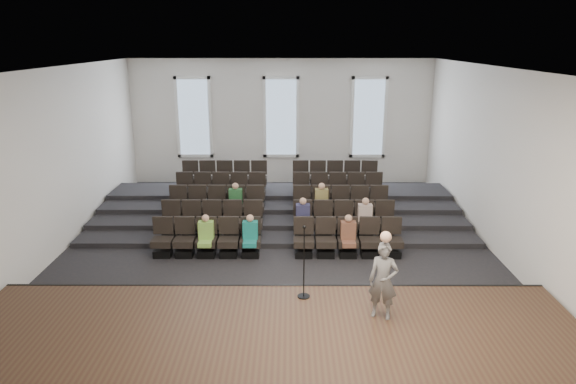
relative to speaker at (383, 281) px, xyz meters
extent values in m
plane|color=black|center=(-2.13, 4.65, -1.27)|extent=(14.00, 14.00, 0.00)
cube|color=white|center=(-2.13, 4.65, 3.74)|extent=(12.00, 14.00, 0.02)
cube|color=silver|center=(-2.13, 11.67, 1.23)|extent=(12.00, 0.04, 5.00)
cube|color=silver|center=(-2.13, -2.37, 1.23)|extent=(12.00, 0.04, 5.00)
cube|color=silver|center=(-8.15, 4.65, 1.23)|extent=(0.04, 14.00, 5.00)
cube|color=silver|center=(3.89, 4.65, 1.23)|extent=(0.04, 14.00, 5.00)
cube|color=#3E2C1A|center=(-2.13, -0.45, -1.02)|extent=(11.80, 3.60, 0.50)
cube|color=black|center=(-2.13, 1.32, -1.02)|extent=(11.80, 0.06, 0.52)
cube|color=black|center=(-2.13, 6.97, -1.19)|extent=(11.80, 4.80, 0.15)
cube|color=black|center=(-2.13, 7.50, -1.12)|extent=(11.80, 3.75, 0.30)
cube|color=black|center=(-2.13, 8.02, -1.04)|extent=(11.80, 2.70, 0.45)
cube|color=black|center=(-2.13, 8.55, -0.97)|extent=(11.80, 1.65, 0.60)
cube|color=black|center=(-5.26, 4.05, -1.17)|extent=(0.47, 0.43, 0.20)
cube|color=black|center=(-5.26, 4.05, -0.86)|extent=(0.55, 0.50, 0.19)
cube|color=black|center=(-5.26, 4.26, -0.45)|extent=(0.55, 0.08, 0.50)
cube|color=black|center=(-4.66, 4.05, -1.17)|extent=(0.47, 0.43, 0.20)
cube|color=black|center=(-4.66, 4.05, -0.86)|extent=(0.55, 0.50, 0.19)
cube|color=black|center=(-4.66, 4.26, -0.45)|extent=(0.55, 0.08, 0.50)
cube|color=black|center=(-4.06, 4.05, -1.17)|extent=(0.47, 0.43, 0.20)
cube|color=black|center=(-4.06, 4.05, -0.86)|extent=(0.55, 0.50, 0.19)
cube|color=black|center=(-4.06, 4.26, -0.45)|extent=(0.55, 0.08, 0.50)
cube|color=black|center=(-3.46, 4.05, -1.17)|extent=(0.47, 0.43, 0.20)
cube|color=black|center=(-3.46, 4.05, -0.86)|extent=(0.55, 0.50, 0.19)
cube|color=black|center=(-3.46, 4.26, -0.45)|extent=(0.55, 0.08, 0.50)
cube|color=black|center=(-2.86, 4.05, -1.17)|extent=(0.47, 0.43, 0.20)
cube|color=black|center=(-2.86, 4.05, -0.86)|extent=(0.55, 0.50, 0.19)
cube|color=black|center=(-2.86, 4.26, -0.45)|extent=(0.55, 0.08, 0.50)
cube|color=black|center=(-1.41, 4.05, -1.17)|extent=(0.47, 0.43, 0.20)
cube|color=black|center=(-1.41, 4.05, -0.86)|extent=(0.55, 0.50, 0.19)
cube|color=black|center=(-1.41, 4.26, -0.45)|extent=(0.55, 0.08, 0.50)
cube|color=black|center=(-0.81, 4.05, -1.17)|extent=(0.47, 0.43, 0.20)
cube|color=black|center=(-0.81, 4.05, -0.86)|extent=(0.55, 0.50, 0.19)
cube|color=black|center=(-0.81, 4.26, -0.45)|extent=(0.55, 0.08, 0.50)
cube|color=black|center=(-0.21, 4.05, -1.17)|extent=(0.47, 0.43, 0.20)
cube|color=black|center=(-0.21, 4.05, -0.86)|extent=(0.55, 0.50, 0.19)
cube|color=black|center=(-0.21, 4.26, -0.45)|extent=(0.55, 0.08, 0.50)
cube|color=black|center=(0.39, 4.05, -1.17)|extent=(0.47, 0.43, 0.20)
cube|color=black|center=(0.39, 4.05, -0.86)|extent=(0.55, 0.50, 0.19)
cube|color=black|center=(0.39, 4.26, -0.45)|extent=(0.55, 0.08, 0.50)
cube|color=black|center=(0.99, 4.05, -1.17)|extent=(0.47, 0.43, 0.20)
cube|color=black|center=(0.99, 4.05, -0.86)|extent=(0.55, 0.50, 0.19)
cube|color=black|center=(0.99, 4.26, -0.45)|extent=(0.55, 0.08, 0.50)
cube|color=black|center=(-5.26, 5.10, -1.02)|extent=(0.47, 0.43, 0.20)
cube|color=black|center=(-5.26, 5.10, -0.71)|extent=(0.55, 0.50, 0.19)
cube|color=black|center=(-5.26, 5.31, -0.30)|extent=(0.55, 0.08, 0.50)
cube|color=black|center=(-4.66, 5.10, -1.02)|extent=(0.47, 0.43, 0.20)
cube|color=black|center=(-4.66, 5.10, -0.71)|extent=(0.55, 0.50, 0.19)
cube|color=black|center=(-4.66, 5.31, -0.30)|extent=(0.55, 0.08, 0.50)
cube|color=black|center=(-4.06, 5.10, -1.02)|extent=(0.47, 0.43, 0.20)
cube|color=black|center=(-4.06, 5.10, -0.71)|extent=(0.55, 0.50, 0.19)
cube|color=black|center=(-4.06, 5.31, -0.30)|extent=(0.55, 0.08, 0.50)
cube|color=black|center=(-3.46, 5.10, -1.02)|extent=(0.47, 0.43, 0.20)
cube|color=black|center=(-3.46, 5.10, -0.71)|extent=(0.55, 0.50, 0.19)
cube|color=black|center=(-3.46, 5.31, -0.30)|extent=(0.55, 0.08, 0.50)
cube|color=black|center=(-2.86, 5.10, -1.02)|extent=(0.47, 0.43, 0.20)
cube|color=black|center=(-2.86, 5.10, -0.71)|extent=(0.55, 0.50, 0.19)
cube|color=black|center=(-2.86, 5.31, -0.30)|extent=(0.55, 0.08, 0.50)
cube|color=black|center=(-1.41, 5.10, -1.02)|extent=(0.47, 0.43, 0.20)
cube|color=black|center=(-1.41, 5.10, -0.71)|extent=(0.55, 0.50, 0.19)
cube|color=black|center=(-1.41, 5.31, -0.30)|extent=(0.55, 0.08, 0.50)
cube|color=black|center=(-0.81, 5.10, -1.02)|extent=(0.47, 0.43, 0.20)
cube|color=black|center=(-0.81, 5.10, -0.71)|extent=(0.55, 0.50, 0.19)
cube|color=black|center=(-0.81, 5.31, -0.30)|extent=(0.55, 0.08, 0.50)
cube|color=black|center=(-0.21, 5.10, -1.02)|extent=(0.47, 0.43, 0.20)
cube|color=black|center=(-0.21, 5.10, -0.71)|extent=(0.55, 0.50, 0.19)
cube|color=black|center=(-0.21, 5.31, -0.30)|extent=(0.55, 0.08, 0.50)
cube|color=black|center=(0.39, 5.10, -1.02)|extent=(0.47, 0.43, 0.20)
cube|color=black|center=(0.39, 5.10, -0.71)|extent=(0.55, 0.50, 0.19)
cube|color=black|center=(0.39, 5.31, -0.30)|extent=(0.55, 0.08, 0.50)
cube|color=black|center=(0.99, 5.10, -1.02)|extent=(0.47, 0.43, 0.20)
cube|color=black|center=(0.99, 5.10, -0.71)|extent=(0.55, 0.50, 0.19)
cube|color=black|center=(0.99, 5.31, -0.30)|extent=(0.55, 0.08, 0.50)
cube|color=black|center=(-5.26, 6.15, -0.87)|extent=(0.47, 0.42, 0.20)
cube|color=black|center=(-5.26, 6.15, -0.56)|extent=(0.55, 0.50, 0.19)
cube|color=black|center=(-5.26, 6.36, -0.15)|extent=(0.55, 0.08, 0.50)
cube|color=black|center=(-4.66, 6.15, -0.87)|extent=(0.47, 0.42, 0.20)
cube|color=black|center=(-4.66, 6.15, -0.56)|extent=(0.55, 0.50, 0.19)
cube|color=black|center=(-4.66, 6.36, -0.15)|extent=(0.55, 0.08, 0.50)
cube|color=black|center=(-4.06, 6.15, -0.87)|extent=(0.47, 0.42, 0.20)
cube|color=black|center=(-4.06, 6.15, -0.56)|extent=(0.55, 0.50, 0.19)
cube|color=black|center=(-4.06, 6.36, -0.15)|extent=(0.55, 0.08, 0.50)
cube|color=black|center=(-3.46, 6.15, -0.87)|extent=(0.47, 0.42, 0.20)
cube|color=black|center=(-3.46, 6.15, -0.56)|extent=(0.55, 0.50, 0.19)
cube|color=black|center=(-3.46, 6.36, -0.15)|extent=(0.55, 0.08, 0.50)
cube|color=black|center=(-2.86, 6.15, -0.87)|extent=(0.47, 0.42, 0.20)
cube|color=black|center=(-2.86, 6.15, -0.56)|extent=(0.55, 0.50, 0.19)
cube|color=black|center=(-2.86, 6.36, -0.15)|extent=(0.55, 0.08, 0.50)
cube|color=black|center=(-1.41, 6.15, -0.87)|extent=(0.47, 0.42, 0.20)
cube|color=black|center=(-1.41, 6.15, -0.56)|extent=(0.55, 0.50, 0.19)
cube|color=black|center=(-1.41, 6.36, -0.15)|extent=(0.55, 0.08, 0.50)
cube|color=black|center=(-0.81, 6.15, -0.87)|extent=(0.47, 0.42, 0.20)
cube|color=black|center=(-0.81, 6.15, -0.56)|extent=(0.55, 0.50, 0.19)
cube|color=black|center=(-0.81, 6.36, -0.15)|extent=(0.55, 0.08, 0.50)
cube|color=black|center=(-0.21, 6.15, -0.87)|extent=(0.47, 0.42, 0.20)
cube|color=black|center=(-0.21, 6.15, -0.56)|extent=(0.55, 0.50, 0.19)
cube|color=black|center=(-0.21, 6.36, -0.15)|extent=(0.55, 0.08, 0.50)
cube|color=black|center=(0.39, 6.15, -0.87)|extent=(0.47, 0.42, 0.20)
cube|color=black|center=(0.39, 6.15, -0.56)|extent=(0.55, 0.50, 0.19)
cube|color=black|center=(0.39, 6.36, -0.15)|extent=(0.55, 0.08, 0.50)
cube|color=black|center=(0.99, 6.15, -0.87)|extent=(0.47, 0.42, 0.20)
cube|color=black|center=(0.99, 6.15, -0.56)|extent=(0.55, 0.50, 0.19)
cube|color=black|center=(0.99, 6.36, -0.15)|extent=(0.55, 0.08, 0.50)
cube|color=black|center=(-5.26, 7.20, -0.72)|extent=(0.47, 0.42, 0.20)
cube|color=black|center=(-5.26, 7.20, -0.41)|extent=(0.55, 0.50, 0.19)
cube|color=black|center=(-5.26, 7.41, 0.00)|extent=(0.55, 0.08, 0.50)
cube|color=black|center=(-4.66, 7.20, -0.72)|extent=(0.47, 0.42, 0.20)
cube|color=black|center=(-4.66, 7.20, -0.41)|extent=(0.55, 0.50, 0.19)
cube|color=black|center=(-4.66, 7.41, 0.00)|extent=(0.55, 0.08, 0.50)
cube|color=black|center=(-4.06, 7.20, -0.72)|extent=(0.47, 0.42, 0.20)
cube|color=black|center=(-4.06, 7.20, -0.41)|extent=(0.55, 0.50, 0.19)
cube|color=black|center=(-4.06, 7.41, 0.00)|extent=(0.55, 0.08, 0.50)
cube|color=black|center=(-3.46, 7.20, -0.72)|extent=(0.47, 0.42, 0.20)
cube|color=black|center=(-3.46, 7.20, -0.41)|extent=(0.55, 0.50, 0.19)
cube|color=black|center=(-3.46, 7.41, 0.00)|extent=(0.55, 0.08, 0.50)
cube|color=black|center=(-2.86, 7.20, -0.72)|extent=(0.47, 0.42, 0.20)
cube|color=black|center=(-2.86, 7.20, -0.41)|extent=(0.55, 0.50, 0.19)
cube|color=black|center=(-2.86, 7.41, 0.00)|extent=(0.55, 0.08, 0.50)
cube|color=black|center=(-1.41, 7.20, -0.72)|extent=(0.47, 0.42, 0.20)
cube|color=black|center=(-1.41, 7.20, -0.41)|extent=(0.55, 0.50, 0.19)
cube|color=black|center=(-1.41, 7.41, 0.00)|extent=(0.55, 0.08, 0.50)
cube|color=black|center=(-0.81, 7.20, -0.72)|extent=(0.47, 0.42, 0.20)
cube|color=black|center=(-0.81, 7.20, -0.41)|extent=(0.55, 0.50, 0.19)
cube|color=black|center=(-0.81, 7.41, 0.00)|extent=(0.55, 0.08, 0.50)
cube|color=black|center=(-0.21, 7.20, -0.72)|extent=(0.47, 0.42, 0.20)
cube|color=black|center=(-0.21, 7.20, -0.41)|extent=(0.55, 0.50, 0.19)
cube|color=black|center=(-0.21, 7.41, 0.00)|extent=(0.55, 0.08, 0.50)
cube|color=black|center=(0.39, 7.20, -0.72)|extent=(0.47, 0.42, 0.20)
cube|color=black|center=(0.39, 7.20, -0.41)|extent=(0.55, 0.50, 0.19)
cube|color=black|center=(0.39, 7.41, 0.00)|extent=(0.55, 0.08, 0.50)
cube|color=black|center=(0.99, 7.20, -0.72)|extent=(0.47, 0.42, 0.20)
cube|color=black|center=(0.99, 7.20, -0.41)|extent=(0.55, 0.50, 0.19)
cube|color=black|center=(0.99, 7.41, 0.00)|extent=(0.55, 0.08, 0.50)
cube|color=black|center=(-5.26, 8.25, -0.57)|extent=(0.47, 0.42, 0.20)
cube|color=black|center=(-5.26, 8.25, -0.26)|extent=(0.55, 0.50, 0.19)
cube|color=black|center=(-5.26, 8.46, 0.15)|extent=(0.55, 0.08, 0.50)
cube|color=black|center=(-4.66, 8.25, -0.57)|extent=(0.47, 0.42, 0.20)
cube|color=black|center=(-4.66, 8.25, -0.26)|extent=(0.55, 0.50, 0.19)
cube|color=black|center=(-4.66, 8.46, 0.15)|extent=(0.55, 0.08, 0.50)
cube|color=black|center=(-4.06, 8.25, -0.57)|extent=(0.47, 0.42, 0.20)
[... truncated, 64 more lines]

